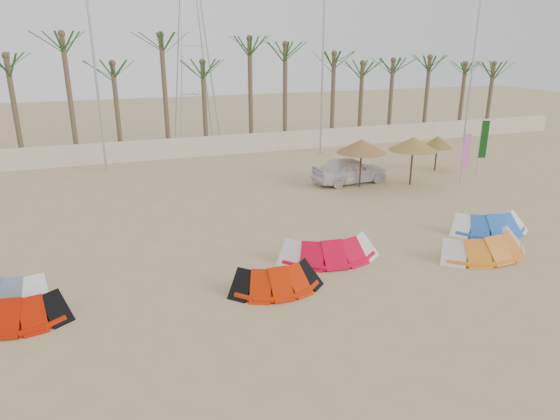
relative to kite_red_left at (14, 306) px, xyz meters
name	(u,v)px	position (x,y,z in m)	size (l,w,h in m)	color
ground	(353,319)	(8.86, -3.15, -0.42)	(120.00, 120.00, 0.00)	tan
boundary_wall	(199,147)	(8.86, 18.85, 0.23)	(60.00, 0.30, 1.30)	beige
palm_line	(200,55)	(9.53, 20.35, 6.03)	(52.00, 4.00, 7.70)	brown
lamp_b	(96,71)	(2.89, 16.85, 5.35)	(1.25, 0.14, 11.00)	#A5A8AD
lamp_c	(323,67)	(16.89, 16.85, 5.35)	(1.25, 0.14, 11.00)	#A5A8AD
lamp_d	(473,64)	(28.89, 16.85, 5.35)	(1.25, 0.14, 11.00)	#A5A8AD
pylon	(197,139)	(9.86, 24.85, -0.42)	(3.00, 3.00, 14.00)	#A5A8AD
kite_red_left	(14,306)	(0.00, 0.00, 0.00)	(3.08, 1.92, 0.90)	#AC1300
kite_red_mid	(274,275)	(7.40, -0.60, 0.00)	(2.94, 1.59, 0.90)	#C31F00
kite_red_right	(325,246)	(9.92, 0.98, 0.00)	(3.65, 1.85, 0.90)	red
kite_orange	(479,242)	(15.37, -0.58, 0.01)	(3.76, 1.77, 0.90)	orange
kite_blue	(485,221)	(17.15, 1.15, 0.00)	(3.37, 1.99, 0.90)	blue
parasol_left	(362,146)	(15.45, 8.64, 1.77)	(2.62, 2.62, 2.54)	#4C331E
parasol_mid	(413,144)	(18.20, 8.06, 1.82)	(2.58, 2.58, 2.59)	#4C331E
parasol_right	(438,142)	(21.40, 10.25, 1.31)	(1.77, 1.77, 2.08)	#4C331E
flag_pink	(466,152)	(21.25, 7.58, 1.25)	(0.45, 0.06, 2.81)	#A5A8AD
flag_green	(482,141)	(23.28, 8.69, 1.53)	(0.44, 0.18, 3.29)	#A5A8AD
car	(350,170)	(15.30, 9.52, 0.29)	(1.68, 4.17, 1.42)	white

